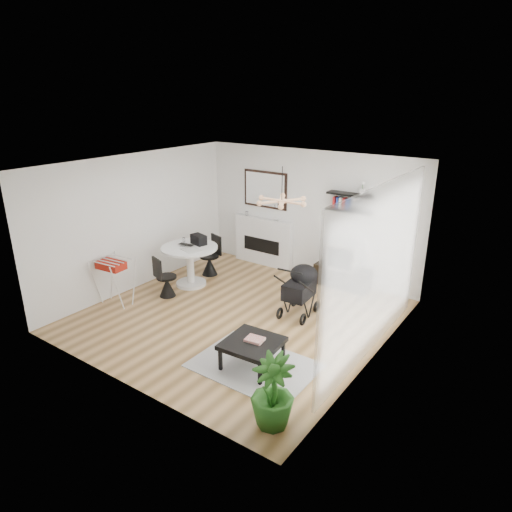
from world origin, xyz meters
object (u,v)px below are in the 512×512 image
Objects in this scene: crt_tv at (346,255)px; dining_table at (190,260)px; coffee_table at (252,344)px; fireplace at (263,236)px; tv_console at (342,277)px; drying_rack at (115,281)px; potted_plant at (273,392)px; stroller at (300,292)px.

crt_tv is 0.53× the size of dining_table.
fireplace is at bearing 122.19° from coffee_table.
coffee_table is (0.18, -3.42, 0.15)m from tv_console.
potted_plant reaches higher than drying_rack.
fireplace is 3.52m from drying_rack.
drying_rack is at bearing 176.38° from coffee_table.
coffee_table is at bearing -57.81° from fireplace.
dining_table is at bearing -106.11° from fireplace.
drying_rack is at bearing 165.69° from potted_plant.
crt_tv reaches higher than coffee_table.
tv_console is 4.50m from drying_rack.
dining_table is 1.22× the size of potted_plant.
fireplace reaches higher than drying_rack.
fireplace is at bearing 134.63° from stroller.
tv_console is 1.87× the size of crt_tv.
dining_table is (-2.64, -1.74, -0.14)m from crt_tv.
drying_rack is at bearing -156.01° from stroller.
crt_tv is at bearing -3.73° from fireplace.
dining_table is at bearing 179.59° from stroller.
crt_tv is (0.04, -0.00, 0.48)m from tv_console.
potted_plant is (0.92, -0.87, 0.10)m from coffee_table.
potted_plant reaches higher than dining_table.
dining_table is 1.28× the size of drying_rack.
crt_tv is 1.59m from stroller.
fireplace reaches higher than tv_console.
drying_rack is (-3.14, -3.21, 0.26)m from tv_console.
crt_tv reaches higher than dining_table.
stroller reaches higher than crt_tv.
crt_tv is 0.65× the size of potted_plant.
potted_plant is (1.10, -4.29, 0.26)m from tv_console.
tv_console is 1.38× the size of coffee_table.
fireplace is 2.60m from stroller.
drying_rack is 4.38m from potted_plant.
crt_tv is 4.52m from drying_rack.
dining_table reaches higher than tv_console.
crt_tv is 0.60× the size of stroller.
drying_rack reaches higher than dining_table.
stroller is (-0.10, -1.56, 0.22)m from tv_console.
coffee_table is at bearing -9.31° from drying_rack.
crt_tv is 0.74× the size of coffee_table.
stroller is at bearing 4.12° from dining_table.
crt_tv is at bearing 103.89° from potted_plant.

